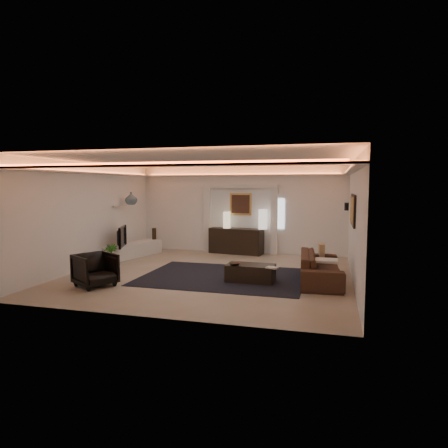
% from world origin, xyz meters
% --- Properties ---
extents(floor, '(7.00, 7.00, 0.00)m').
position_xyz_m(floor, '(0.00, 0.00, 0.00)').
color(floor, '#A69889').
rests_on(floor, ground).
extents(ceiling, '(7.00, 7.00, 0.00)m').
position_xyz_m(ceiling, '(0.00, 0.00, 2.90)').
color(ceiling, white).
rests_on(ceiling, ground).
extents(wall_back, '(7.00, 0.00, 7.00)m').
position_xyz_m(wall_back, '(0.00, 3.50, 1.45)').
color(wall_back, white).
rests_on(wall_back, ground).
extents(wall_front, '(7.00, 0.00, 7.00)m').
position_xyz_m(wall_front, '(0.00, -3.50, 1.45)').
color(wall_front, white).
rests_on(wall_front, ground).
extents(wall_left, '(0.00, 7.00, 7.00)m').
position_xyz_m(wall_left, '(-3.50, 0.00, 1.45)').
color(wall_left, white).
rests_on(wall_left, ground).
extents(wall_right, '(0.00, 7.00, 7.00)m').
position_xyz_m(wall_right, '(3.50, 0.00, 1.45)').
color(wall_right, white).
rests_on(wall_right, ground).
extents(cove_soffit, '(7.00, 7.00, 0.04)m').
position_xyz_m(cove_soffit, '(0.00, 0.00, 2.62)').
color(cove_soffit, silver).
rests_on(cove_soffit, ceiling).
extents(daylight_slit, '(0.25, 0.03, 1.00)m').
position_xyz_m(daylight_slit, '(1.35, 3.48, 1.35)').
color(daylight_slit, white).
rests_on(daylight_slit, wall_back).
extents(area_rug, '(4.00, 3.00, 0.01)m').
position_xyz_m(area_rug, '(0.40, -0.20, 0.01)').
color(area_rug, black).
rests_on(area_rug, ground).
extents(pilaster_left, '(0.22, 0.20, 2.20)m').
position_xyz_m(pilaster_left, '(-1.15, 3.40, 1.10)').
color(pilaster_left, silver).
rests_on(pilaster_left, ground).
extents(pilaster_right, '(0.22, 0.20, 2.20)m').
position_xyz_m(pilaster_right, '(1.15, 3.40, 1.10)').
color(pilaster_right, silver).
rests_on(pilaster_right, ground).
extents(alcove_header, '(2.52, 0.20, 0.12)m').
position_xyz_m(alcove_header, '(0.00, 3.40, 2.25)').
color(alcove_header, silver).
rests_on(alcove_header, wall_back).
extents(painting_frame, '(0.74, 0.04, 0.74)m').
position_xyz_m(painting_frame, '(0.00, 3.47, 1.65)').
color(painting_frame, tan).
rests_on(painting_frame, wall_back).
extents(painting_canvas, '(0.62, 0.02, 0.62)m').
position_xyz_m(painting_canvas, '(0.00, 3.44, 1.65)').
color(painting_canvas, '#4C2D1E').
rests_on(painting_canvas, wall_back).
extents(art_panel_frame, '(0.04, 1.64, 0.74)m').
position_xyz_m(art_panel_frame, '(3.47, 0.30, 1.70)').
color(art_panel_frame, black).
rests_on(art_panel_frame, wall_right).
extents(art_panel_gold, '(0.02, 1.50, 0.62)m').
position_xyz_m(art_panel_gold, '(3.44, 0.30, 1.70)').
color(art_panel_gold, tan).
rests_on(art_panel_gold, wall_right).
extents(wall_sconce, '(0.12, 0.12, 0.22)m').
position_xyz_m(wall_sconce, '(3.38, 2.20, 1.68)').
color(wall_sconce, black).
rests_on(wall_sconce, wall_right).
extents(wall_niche, '(0.10, 0.55, 0.04)m').
position_xyz_m(wall_niche, '(-3.44, 1.40, 1.65)').
color(wall_niche, silver).
rests_on(wall_niche, wall_left).
extents(console, '(1.85, 0.80, 0.90)m').
position_xyz_m(console, '(-0.10, 3.25, 0.40)').
color(console, black).
rests_on(console, ground).
extents(lamp_left, '(0.26, 0.26, 0.54)m').
position_xyz_m(lamp_left, '(-0.43, 3.25, 1.09)').
color(lamp_left, beige).
rests_on(lamp_left, console).
extents(lamp_right, '(0.37, 0.37, 0.64)m').
position_xyz_m(lamp_right, '(0.80, 3.25, 1.09)').
color(lamp_right, silver).
rests_on(lamp_right, console).
extents(media_ledge, '(1.16, 2.41, 0.44)m').
position_xyz_m(media_ledge, '(-3.15, 1.66, 0.23)').
color(media_ledge, silver).
rests_on(media_ledge, ground).
extents(tv, '(1.06, 0.50, 0.62)m').
position_xyz_m(tv, '(-3.15, 0.93, 0.76)').
color(tv, black).
rests_on(tv, media_ledge).
extents(figurine, '(0.19, 0.19, 0.38)m').
position_xyz_m(figurine, '(-2.86, 2.75, 0.64)').
color(figurine, '#302313').
rests_on(figurine, media_ledge).
extents(ginger_jar, '(0.50, 0.50, 0.40)m').
position_xyz_m(ginger_jar, '(-3.15, 1.73, 1.87)').
color(ginger_jar, '#4A5F71').
rests_on(ginger_jar, wall_niche).
extents(plant, '(0.43, 0.43, 0.67)m').
position_xyz_m(plant, '(-2.83, -0.07, 0.33)').
color(plant, '#1C4D11').
rests_on(plant, ground).
extents(sofa, '(2.42, 1.09, 0.69)m').
position_xyz_m(sofa, '(2.76, -0.07, 0.34)').
color(sofa, '#4B2D20').
rests_on(sofa, ground).
extents(throw_blanket, '(0.57, 0.47, 0.06)m').
position_xyz_m(throw_blanket, '(2.86, -0.26, 0.55)').
color(throw_blanket, '#FFE9C6').
rests_on(throw_blanket, sofa).
extents(throw_pillow, '(0.18, 0.45, 0.44)m').
position_xyz_m(throw_pillow, '(2.75, 0.95, 0.55)').
color(throw_pillow, tan).
rests_on(throw_pillow, sofa).
extents(coffee_table, '(1.14, 0.65, 0.42)m').
position_xyz_m(coffee_table, '(1.16, -0.50, 0.20)').
color(coffee_table, black).
rests_on(coffee_table, ground).
extents(bowl, '(0.34, 0.34, 0.07)m').
position_xyz_m(bowl, '(0.81, -0.71, 0.44)').
color(bowl, '#332115').
rests_on(bowl, coffee_table).
extents(magazine, '(0.30, 0.25, 0.03)m').
position_xyz_m(magazine, '(1.72, -0.81, 0.42)').
color(magazine, beige).
rests_on(magazine, coffee_table).
extents(armchair, '(1.12, 1.11, 0.75)m').
position_xyz_m(armchair, '(-2.15, -1.86, 0.38)').
color(armchair, black).
rests_on(armchair, ground).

